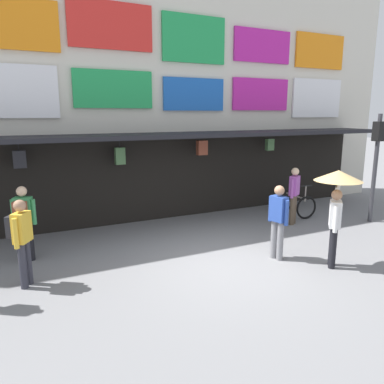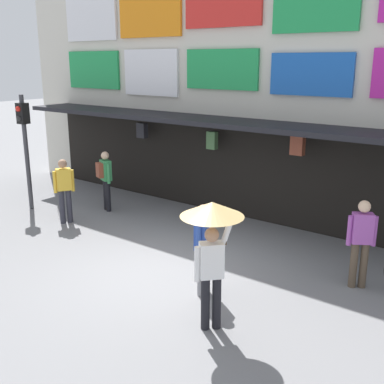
{
  "view_description": "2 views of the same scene",
  "coord_description": "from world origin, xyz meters",
  "px_view_note": "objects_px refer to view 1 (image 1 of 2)",
  "views": [
    {
      "loc": [
        -3.89,
        -6.48,
        3.21
      ],
      "look_at": [
        -0.02,
        1.51,
        1.33
      ],
      "focal_mm": 34.77,
      "sensor_mm": 36.0,
      "label": 1
    },
    {
      "loc": [
        5.8,
        -6.5,
        4.07
      ],
      "look_at": [
        -0.62,
        1.91,
        1.12
      ],
      "focal_mm": 44.09,
      "sensor_mm": 36.0,
      "label": 2
    }
  ],
  "objects_px": {
    "bicycle_parked": "(296,203)",
    "pedestrian_in_blue": "(21,236)",
    "traffic_light_far": "(376,151)",
    "pedestrian_in_purple": "(294,193)",
    "pedestrian_in_green": "(278,218)",
    "pedestrian_in_white": "(24,218)",
    "pedestrian_with_umbrella": "(337,191)"
  },
  "relations": [
    {
      "from": "pedestrian_in_purple",
      "to": "pedestrian_in_green",
      "type": "relative_size",
      "value": 1.0
    },
    {
      "from": "traffic_light_far",
      "to": "bicycle_parked",
      "type": "xyz_separation_m",
      "value": [
        -1.51,
        1.59,
        -1.75
      ]
    },
    {
      "from": "bicycle_parked",
      "to": "pedestrian_in_blue",
      "type": "height_order",
      "value": "pedestrian_in_blue"
    },
    {
      "from": "bicycle_parked",
      "to": "pedestrian_in_purple",
      "type": "relative_size",
      "value": 0.73
    },
    {
      "from": "bicycle_parked",
      "to": "pedestrian_in_purple",
      "type": "height_order",
      "value": "pedestrian_in_purple"
    },
    {
      "from": "bicycle_parked",
      "to": "pedestrian_in_purple",
      "type": "xyz_separation_m",
      "value": [
        -0.79,
        -0.79,
        0.55
      ]
    },
    {
      "from": "traffic_light_far",
      "to": "pedestrian_in_blue",
      "type": "relative_size",
      "value": 1.9
    },
    {
      "from": "pedestrian_in_blue",
      "to": "pedestrian_in_white",
      "type": "height_order",
      "value": "same"
    },
    {
      "from": "pedestrian_in_white",
      "to": "bicycle_parked",
      "type": "bearing_deg",
      "value": 2.97
    },
    {
      "from": "pedestrian_in_white",
      "to": "pedestrian_in_purple",
      "type": "bearing_deg",
      "value": -3.0
    },
    {
      "from": "pedestrian_in_blue",
      "to": "pedestrian_in_purple",
      "type": "bearing_deg",
      "value": 7.52
    },
    {
      "from": "pedestrian_in_purple",
      "to": "pedestrian_in_blue",
      "type": "distance_m",
      "value": 7.33
    },
    {
      "from": "traffic_light_far",
      "to": "pedestrian_with_umbrella",
      "type": "distance_m",
      "value": 4.2
    },
    {
      "from": "pedestrian_in_blue",
      "to": "traffic_light_far",
      "type": "bearing_deg",
      "value": 0.98
    },
    {
      "from": "pedestrian_in_purple",
      "to": "pedestrian_in_blue",
      "type": "xyz_separation_m",
      "value": [
        -7.27,
        -0.96,
        0.04
      ]
    },
    {
      "from": "bicycle_parked",
      "to": "pedestrian_with_umbrella",
      "type": "xyz_separation_m",
      "value": [
        -2.14,
        -3.6,
        1.25
      ]
    },
    {
      "from": "pedestrian_in_green",
      "to": "pedestrian_in_white",
      "type": "relative_size",
      "value": 1.0
    },
    {
      "from": "traffic_light_far",
      "to": "pedestrian_in_blue",
      "type": "distance_m",
      "value": 9.64
    },
    {
      "from": "bicycle_parked",
      "to": "pedestrian_in_green",
      "type": "height_order",
      "value": "pedestrian_in_green"
    },
    {
      "from": "pedestrian_in_purple",
      "to": "pedestrian_in_green",
      "type": "distance_m",
      "value": 2.88
    },
    {
      "from": "pedestrian_in_green",
      "to": "pedestrian_with_umbrella",
      "type": "height_order",
      "value": "pedestrian_with_umbrella"
    },
    {
      "from": "bicycle_parked",
      "to": "pedestrian_in_blue",
      "type": "relative_size",
      "value": 0.73
    },
    {
      "from": "bicycle_parked",
      "to": "pedestrian_with_umbrella",
      "type": "distance_m",
      "value": 4.37
    },
    {
      "from": "pedestrian_with_umbrella",
      "to": "pedestrian_in_white",
      "type": "xyz_separation_m",
      "value": [
        -5.83,
        3.19,
        -0.66
      ]
    },
    {
      "from": "traffic_light_far",
      "to": "pedestrian_in_green",
      "type": "xyz_separation_m",
      "value": [
        -4.43,
        -1.15,
        -1.19
      ]
    },
    {
      "from": "pedestrian_in_green",
      "to": "pedestrian_in_white",
      "type": "distance_m",
      "value": 5.56
    },
    {
      "from": "pedestrian_in_blue",
      "to": "pedestrian_in_green",
      "type": "distance_m",
      "value": 5.23
    },
    {
      "from": "traffic_light_far",
      "to": "bicycle_parked",
      "type": "relative_size",
      "value": 2.62
    },
    {
      "from": "traffic_light_far",
      "to": "pedestrian_in_purple",
      "type": "height_order",
      "value": "traffic_light_far"
    },
    {
      "from": "traffic_light_far",
      "to": "pedestrian_in_purple",
      "type": "distance_m",
      "value": 2.71
    },
    {
      "from": "pedestrian_in_purple",
      "to": "pedestrian_in_white",
      "type": "height_order",
      "value": "same"
    },
    {
      "from": "traffic_light_far",
      "to": "pedestrian_in_white",
      "type": "xyz_separation_m",
      "value": [
        -9.48,
        1.17,
        -1.16
      ]
    }
  ]
}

